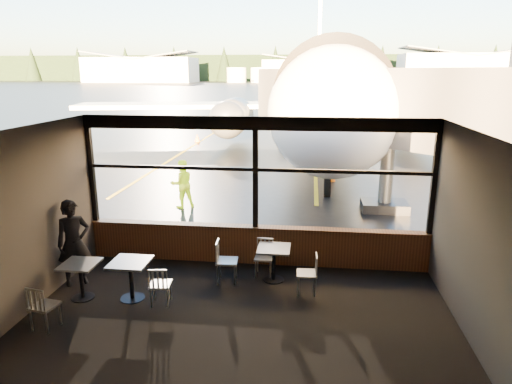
% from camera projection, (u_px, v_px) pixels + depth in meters
% --- Properties ---
extents(ground_plane, '(520.00, 520.00, 0.00)m').
position_uv_depth(ground_plane, '(308.00, 88.00, 126.16)').
color(ground_plane, black).
rests_on(ground_plane, ground).
extents(carpet_floor, '(8.00, 6.00, 0.01)m').
position_uv_depth(carpet_floor, '(235.00, 330.00, 8.11)').
color(carpet_floor, black).
rests_on(carpet_floor, ground).
extents(ceiling, '(8.00, 6.00, 0.04)m').
position_uv_depth(ceiling, '(233.00, 134.00, 7.21)').
color(ceiling, '#38332D').
rests_on(ceiling, ground).
extents(wall_left, '(0.04, 6.00, 3.50)m').
position_uv_depth(wall_left, '(13.00, 229.00, 8.12)').
color(wall_left, '#463E38').
rests_on(wall_left, ground).
extents(wall_right, '(0.04, 6.00, 3.50)m').
position_uv_depth(wall_right, '(484.00, 249.00, 7.20)').
color(wall_right, '#463E38').
rests_on(wall_right, ground).
extents(wall_back, '(8.00, 0.04, 3.50)m').
position_uv_depth(wall_back, '(187.00, 339.00, 4.78)').
color(wall_back, '#463E38').
rests_on(wall_back, ground).
extents(window_sill, '(8.00, 0.28, 0.90)m').
position_uv_depth(window_sill, '(255.00, 245.00, 10.87)').
color(window_sill, '#59321B').
rests_on(window_sill, ground).
extents(window_header, '(8.00, 0.18, 0.30)m').
position_uv_depth(window_header, '(255.00, 123.00, 10.13)').
color(window_header, black).
rests_on(window_header, ground).
extents(mullion_left, '(0.12, 0.12, 2.60)m').
position_uv_depth(mullion_left, '(91.00, 169.00, 10.88)').
color(mullion_left, black).
rests_on(mullion_left, ground).
extents(mullion_centre, '(0.12, 0.12, 2.60)m').
position_uv_depth(mullion_centre, '(255.00, 174.00, 10.43)').
color(mullion_centre, black).
rests_on(mullion_centre, ground).
extents(mullion_right, '(0.12, 0.12, 2.60)m').
position_uv_depth(mullion_right, '(434.00, 178.00, 9.97)').
color(mullion_right, black).
rests_on(mullion_right, ground).
extents(window_transom, '(8.00, 0.10, 0.08)m').
position_uv_depth(window_transom, '(255.00, 169.00, 10.40)').
color(window_transom, black).
rests_on(window_transom, ground).
extents(airliner, '(32.43, 38.84, 11.81)m').
position_uv_depth(airliner, '(323.00, 47.00, 27.78)').
color(airliner, white).
rests_on(airliner, ground_plane).
extents(jet_bridge, '(8.92, 10.90, 4.76)m').
position_uv_depth(jet_bridge, '(382.00, 136.00, 15.24)').
color(jet_bridge, '#2D2D30').
rests_on(jet_bridge, ground_plane).
extents(cafe_table_near, '(0.70, 0.70, 0.77)m').
position_uv_depth(cafe_table_near, '(274.00, 264.00, 9.97)').
color(cafe_table_near, '#9B958F').
rests_on(cafe_table_near, carpet_floor).
extents(cafe_table_mid, '(0.75, 0.75, 0.82)m').
position_uv_depth(cafe_table_mid, '(131.00, 280.00, 9.13)').
color(cafe_table_mid, gray).
rests_on(cafe_table_mid, carpet_floor).
extents(cafe_table_left, '(0.70, 0.70, 0.77)m').
position_uv_depth(cafe_table_left, '(82.00, 281.00, 9.18)').
color(cafe_table_left, '#99958D').
rests_on(cafe_table_left, carpet_floor).
extents(chair_near_e, '(0.49, 0.49, 0.86)m').
position_uv_depth(chair_near_e, '(307.00, 274.00, 9.38)').
color(chair_near_e, '#AAA59A').
rests_on(chair_near_e, carpet_floor).
extents(chair_near_w, '(0.55, 0.55, 0.94)m').
position_uv_depth(chair_near_w, '(227.00, 261.00, 9.89)').
color(chair_near_w, beige).
rests_on(chair_near_w, carpet_floor).
extents(chair_near_n, '(0.47, 0.47, 0.85)m').
position_uv_depth(chair_near_n, '(264.00, 258.00, 10.19)').
color(chair_near_n, beige).
rests_on(chair_near_n, carpet_floor).
extents(chair_mid_s, '(0.50, 0.50, 0.83)m').
position_uv_depth(chair_mid_s, '(160.00, 285.00, 8.94)').
color(chair_mid_s, '#ADA89C').
rests_on(chair_mid_s, carpet_floor).
extents(chair_left_s, '(0.55, 0.55, 0.87)m').
position_uv_depth(chair_left_s, '(45.00, 306.00, 8.08)').
color(chair_left_s, '#B5B1A3').
rests_on(chair_left_s, carpet_floor).
extents(passenger, '(0.82, 0.78, 1.88)m').
position_uv_depth(passenger, '(74.00, 243.00, 9.67)').
color(passenger, black).
rests_on(passenger, carpet_floor).
extents(ground_crew, '(1.00, 0.95, 1.63)m').
position_uv_depth(ground_crew, '(182.00, 184.00, 15.28)').
color(ground_crew, '#BFF219').
rests_on(ground_crew, ground_plane).
extents(cone_nose, '(0.34, 0.34, 0.48)m').
position_uv_depth(cone_nose, '(332.00, 176.00, 19.10)').
color(cone_nose, '#FB6307').
rests_on(cone_nose, ground_plane).
extents(cone_wing, '(0.36, 0.36, 0.51)m').
position_uv_depth(cone_wing, '(197.00, 138.00, 29.80)').
color(cone_wing, '#FB6807').
rests_on(cone_wing, ground_plane).
extents(hangar_left, '(45.00, 18.00, 11.00)m').
position_uv_depth(hangar_left, '(141.00, 69.00, 190.41)').
color(hangar_left, silver).
rests_on(hangar_left, ground_plane).
extents(hangar_mid, '(38.00, 15.00, 10.00)m').
position_uv_depth(hangar_mid, '(310.00, 70.00, 187.26)').
color(hangar_mid, silver).
rests_on(hangar_mid, ground_plane).
extents(hangar_right, '(50.00, 20.00, 12.00)m').
position_uv_depth(hangar_right, '(468.00, 67.00, 173.36)').
color(hangar_right, silver).
rests_on(hangar_right, ground_plane).
extents(fuel_tank_a, '(8.00, 8.00, 6.00)m').
position_uv_depth(fuel_tank_a, '(237.00, 75.00, 188.35)').
color(fuel_tank_a, silver).
rests_on(fuel_tank_a, ground_plane).
extents(fuel_tank_b, '(8.00, 8.00, 6.00)m').
position_uv_depth(fuel_tank_b, '(261.00, 75.00, 187.20)').
color(fuel_tank_b, silver).
rests_on(fuel_tank_b, ground_plane).
extents(fuel_tank_c, '(8.00, 8.00, 6.00)m').
position_uv_depth(fuel_tank_c, '(285.00, 75.00, 186.05)').
color(fuel_tank_c, silver).
rests_on(fuel_tank_c, ground_plane).
extents(treeline, '(360.00, 3.00, 12.00)m').
position_uv_depth(treeline, '(310.00, 68.00, 211.00)').
color(treeline, black).
rests_on(treeline, ground_plane).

